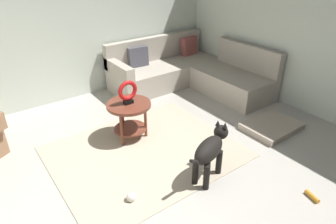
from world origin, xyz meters
TOP-DOWN VIEW (x-y plane):
  - ground_plane at (0.00, 0.00)m, footprint 6.00×6.00m
  - wall_back at (0.00, 2.94)m, footprint 6.00×0.12m
  - wall_right at (2.94, 0.00)m, footprint 0.12×6.00m
  - area_rug at (0.15, 0.70)m, footprint 2.30×1.90m
  - sectional_couch at (1.99, 2.02)m, footprint 2.20×2.25m
  - side_table at (0.18, 1.12)m, footprint 0.60×0.60m
  - torus_sculpture at (0.18, 1.12)m, footprint 0.28×0.08m
  - dog_bed_mat at (1.98, 0.08)m, footprint 0.80×0.60m
  - dog at (0.50, -0.14)m, footprint 0.82×0.38m
  - dog_toy_ball at (-0.43, 0.06)m, footprint 0.10×0.10m
  - dog_toy_rope at (1.14, -1.05)m, footprint 0.10×0.18m

SIDE VIEW (x-z plane):
  - ground_plane at x=0.00m, z-range -0.10..0.00m
  - area_rug at x=0.15m, z-range 0.00..0.01m
  - dog_toy_rope at x=1.14m, z-range 0.00..0.05m
  - dog_bed_mat at x=1.98m, z-range 0.00..0.09m
  - dog_toy_ball at x=-0.43m, z-range 0.00..0.10m
  - sectional_couch at x=1.99m, z-range -0.15..0.73m
  - dog at x=0.50m, z-range 0.06..0.69m
  - side_table at x=0.18m, z-range 0.15..0.69m
  - torus_sculpture at x=0.18m, z-range 0.55..0.87m
  - wall_back at x=0.00m, z-range 0.00..2.70m
  - wall_right at x=2.94m, z-range 0.00..2.70m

